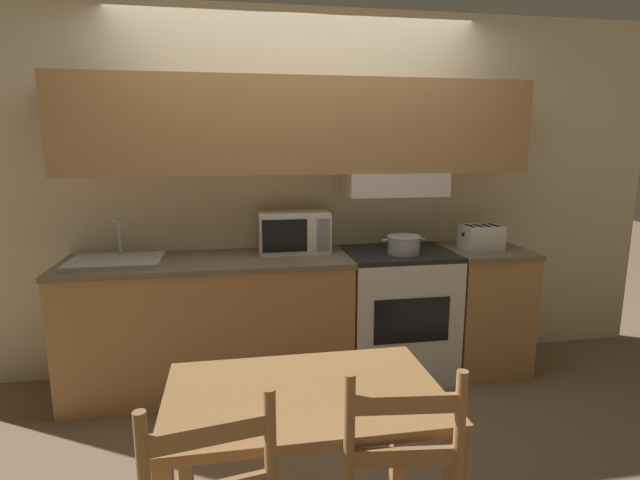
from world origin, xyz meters
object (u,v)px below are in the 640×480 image
at_px(stove_range, 397,313).
at_px(toaster, 481,237).
at_px(sink_basin, 116,260).
at_px(cooking_pot, 404,244).
at_px(dining_table, 304,420).
at_px(microwave, 294,232).

height_order(stove_range, toaster, toaster).
bearing_deg(sink_basin, cooking_pot, -2.20).
distance_m(stove_range, dining_table, 1.81).
bearing_deg(stove_range, sink_basin, -179.95).
xyz_separation_m(stove_range, microwave, (-0.72, 0.13, 0.59)).
relative_size(cooking_pot, microwave, 0.64).
xyz_separation_m(toaster, dining_table, (-1.49, -1.54, -0.36)).
bearing_deg(dining_table, sink_basin, 122.02).
bearing_deg(microwave, stove_range, -10.16).
bearing_deg(sink_basin, stove_range, 0.05).
xyz_separation_m(cooking_pot, dining_table, (-0.90, -1.49, -0.34)).
xyz_separation_m(stove_range, cooking_pot, (0.01, -0.07, 0.52)).
bearing_deg(toaster, sink_basin, 179.50).
distance_m(cooking_pot, toaster, 0.59).
height_order(stove_range, cooking_pot, cooking_pot).
xyz_separation_m(microwave, toaster, (1.32, -0.15, -0.05)).
height_order(cooking_pot, toaster, toaster).
bearing_deg(sink_basin, toaster, -0.50).
bearing_deg(toaster, dining_table, -134.12).
bearing_deg(dining_table, microwave, 84.16).
distance_m(microwave, toaster, 1.33).
bearing_deg(stove_range, toaster, -2.18).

